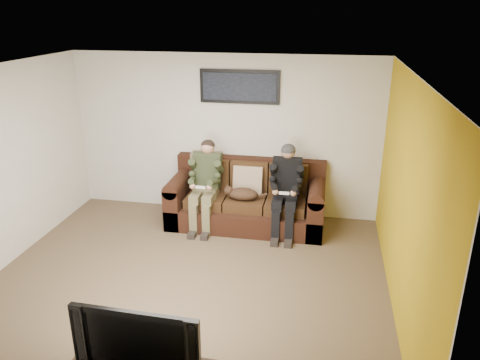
% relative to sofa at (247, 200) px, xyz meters
% --- Properties ---
extents(floor, '(5.00, 5.00, 0.00)m').
position_rel_sofa_xyz_m(floor, '(-0.45, -1.84, -0.37)').
color(floor, brown).
rests_on(floor, ground).
extents(ceiling, '(5.00, 5.00, 0.00)m').
position_rel_sofa_xyz_m(ceiling, '(-0.45, -1.84, 2.23)').
color(ceiling, silver).
rests_on(ceiling, ground).
extents(wall_back, '(5.00, 0.00, 5.00)m').
position_rel_sofa_xyz_m(wall_back, '(-0.45, 0.41, 0.93)').
color(wall_back, beige).
rests_on(wall_back, ground).
extents(wall_front, '(5.00, 0.00, 5.00)m').
position_rel_sofa_xyz_m(wall_front, '(-0.45, -4.09, 0.93)').
color(wall_front, beige).
rests_on(wall_front, ground).
extents(wall_right, '(0.00, 4.50, 4.50)m').
position_rel_sofa_xyz_m(wall_right, '(2.05, -1.84, 0.93)').
color(wall_right, beige).
rests_on(wall_right, ground).
extents(accent_wall_right, '(0.00, 4.50, 4.50)m').
position_rel_sofa_xyz_m(accent_wall_right, '(2.04, -1.84, 0.93)').
color(accent_wall_right, '#B89612').
rests_on(accent_wall_right, ground).
extents(sofa, '(2.41, 1.04, 0.99)m').
position_rel_sofa_xyz_m(sofa, '(0.00, 0.00, 0.00)').
color(sofa, black).
rests_on(sofa, ground).
extents(throw_pillow, '(0.46, 0.22, 0.46)m').
position_rel_sofa_xyz_m(throw_pillow, '(-0.00, 0.05, 0.33)').
color(throw_pillow, tan).
rests_on(throw_pillow, sofa).
extents(throw_blanket, '(0.49, 0.24, 0.09)m').
position_rel_sofa_xyz_m(throw_blanket, '(-0.73, 0.30, 0.61)').
color(throw_blanket, gray).
rests_on(throw_blanket, sofa).
extents(person_left, '(0.51, 0.87, 1.34)m').
position_rel_sofa_xyz_m(person_left, '(-0.62, -0.20, 0.39)').
color(person_left, '#6D6444').
rests_on(person_left, sofa).
extents(person_right, '(0.51, 0.86, 1.35)m').
position_rel_sofa_xyz_m(person_right, '(0.62, -0.20, 0.39)').
color(person_right, black).
rests_on(person_right, sofa).
extents(cat, '(0.66, 0.26, 0.24)m').
position_rel_sofa_xyz_m(cat, '(-0.05, -0.25, 0.21)').
color(cat, '#492E1C').
rests_on(cat, sofa).
extents(framed_poster, '(1.25, 0.05, 0.52)m').
position_rel_sofa_xyz_m(framed_poster, '(-0.20, 0.38, 1.73)').
color(framed_poster, black).
rests_on(framed_poster, wall_back).
extents(television, '(1.09, 0.17, 0.63)m').
position_rel_sofa_xyz_m(television, '(-0.24, -3.79, 0.34)').
color(television, black).
rests_on(television, tv_stand).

